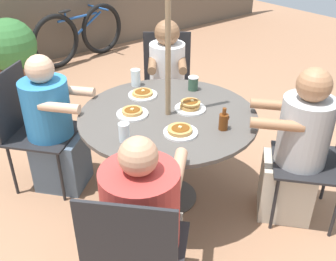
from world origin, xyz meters
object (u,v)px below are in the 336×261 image
Objects in this scene: patio_table at (168,127)px; diner_south at (143,233)px; coffee_cup at (193,83)px; patio_chair_south at (135,254)px; diner_west at (296,153)px; syrup_bottle at (224,121)px; drinking_glass_a at (136,78)px; bicycle at (80,34)px; pancake_plate_c at (132,113)px; drinking_glass_b at (124,132)px; pancake_plate_b at (180,131)px; patio_chair_east at (30,123)px; patio_chair_west at (325,154)px; diner_north at (167,88)px; pancake_plate_a at (190,106)px; diner_east at (54,130)px; potted_shrub at (11,49)px; pancake_plate_d at (143,94)px; patio_chair_north at (167,79)px.

diner_south is at bearing -137.00° from patio_table.
diner_south is at bearing -142.76° from coffee_cup.
patio_chair_south is 1.39m from diner_west.
syrup_bottle reaches higher than drinking_glass_a.
bicycle reaches higher than patio_table.
pancake_plate_c is 0.34m from drinking_glass_b.
patio_chair_south reaches higher than bicycle.
coffee_cup is 0.07× the size of bicycle.
diner_west is 5.21× the size of pancake_plate_b.
patio_chair_east is at bearing 125.66° from pancake_plate_c.
drinking_glass_b is (-0.53, -0.65, -0.01)m from drinking_glass_a.
diner_south is at bearing -147.25° from pancake_plate_b.
patio_chair_west reaches higher than syrup_bottle.
coffee_cup is at bearing -48.90° from drinking_glass_a.
coffee_cup reaches higher than patio_table.
diner_north is 1.31m from drinking_glass_b.
drinking_glass_b is at bearing -132.09° from pancake_plate_c.
pancake_plate_a is at bearing -134.98° from coffee_cup.
diner_east is at bearing 124.01° from syrup_bottle.
patio_table is 0.22m from pancake_plate_a.
pancake_plate_c is 2.77m from potted_shrub.
patio_table is 0.37m from pancake_plate_d.
pancake_plate_d is (0.13, 0.61, -0.00)m from pancake_plate_b.
pancake_plate_b is at bearing 107.64° from diner_west.
syrup_bottle is at bearing -112.02° from bicycle.
bicycle is at bearing 15.65° from potted_shrub.
patio_chair_east reaches higher than coffee_cup.
drinking_glass_a is at bearing 93.03° from syrup_bottle.
pancake_plate_c is at bearing 84.65° from diner_east.
coffee_cup is at bearing 41.56° from pancake_plate_b.
drinking_glass_b is 0.14× the size of potted_shrub.
syrup_bottle is at bearing -25.58° from drinking_glass_b.
patio_chair_south is at bearing 141.67° from diner_west.
patio_chair_east is 1.26m from pancake_plate_b.
diner_east is 1.45m from patio_chair_south.
pancake_plate_d is 1.45× the size of syrup_bottle.
coffee_cup is at bearing 4.77° from pancake_plate_c.
diner_west is at bearing 129.37° from diner_north.
syrup_bottle is (-0.40, -1.10, 0.27)m from diner_north.
patio_chair_south and patio_chair_west have the same top height.
patio_chair_south reaches higher than pancake_plate_a.
pancake_plate_c is 0.61m from coffee_cup.
patio_chair_west is (0.16, -1.53, 0.01)m from diner_north.
diner_south is at bearing -123.26° from drinking_glass_a.
pancake_plate_a is at bearing -83.91° from drinking_glass_a.
potted_shrub is (0.29, 3.01, -0.33)m from drinking_glass_b.
drinking_glass_b is (-1.10, -0.97, 0.26)m from patio_chair_north.
pancake_plate_d is at bearing 79.31° from patio_chair_west.
patio_table is at bearing 14.18° from drinking_glass_b.
diner_west reaches higher than diner_south.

